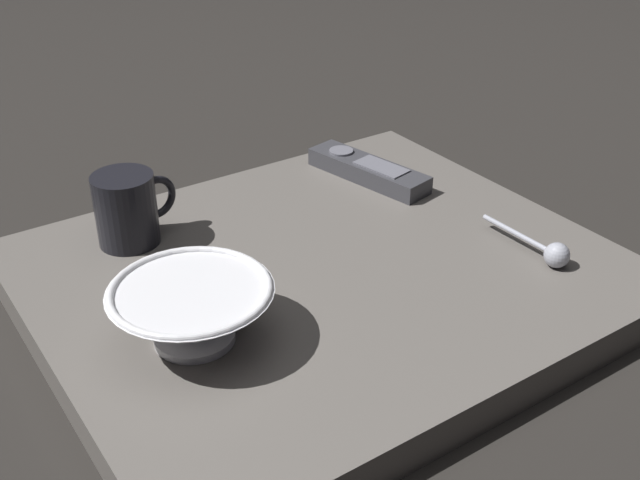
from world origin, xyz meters
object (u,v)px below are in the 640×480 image
(coffee_mug, at_px, (128,209))
(teaspoon, at_px, (551,252))
(cereal_bowl, at_px, (192,310))
(tv_remote_near, at_px, (368,170))

(coffee_mug, bearing_deg, teaspoon, -130.16)
(cereal_bowl, xyz_separation_m, teaspoon, (-0.10, -0.39, -0.02))
(tv_remote_near, bearing_deg, cereal_bowl, 118.46)
(coffee_mug, height_order, tv_remote_near, coffee_mug)
(cereal_bowl, height_order, coffee_mug, coffee_mug)
(cereal_bowl, relative_size, coffee_mug, 1.54)
(cereal_bowl, xyz_separation_m, coffee_mug, (0.21, -0.02, 0.01))
(coffee_mug, xyz_separation_m, teaspoon, (-0.31, -0.36, -0.03))
(cereal_bowl, bearing_deg, tv_remote_near, -61.54)
(tv_remote_near, bearing_deg, coffee_mug, 86.45)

